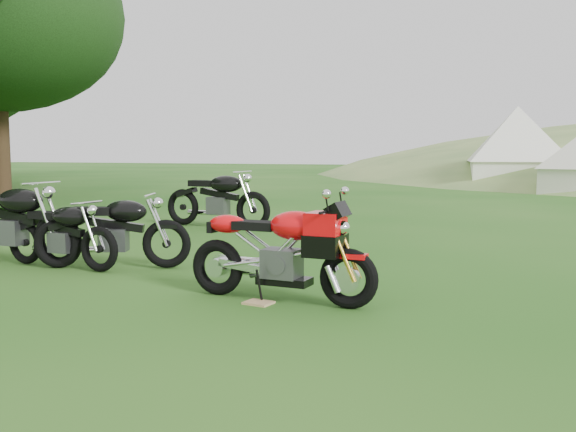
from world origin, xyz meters
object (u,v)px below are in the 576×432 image
at_px(vintage_moto_a, 9,220).
at_px(vintage_moto_b, 112,229).
at_px(sport_motorcycle, 280,244).
at_px(tent_left, 517,150).
at_px(vintage_moto_c, 61,232).
at_px(vintage_moto_d, 217,197).
at_px(plywood_board, 259,303).

height_order(vintage_moto_a, vintage_moto_b, vintage_moto_a).
distance_m(sport_motorcycle, tent_left, 21.04).
relative_size(vintage_moto_a, tent_left, 0.63).
distance_m(vintage_moto_a, tent_left, 21.05).
bearing_deg(vintage_moto_c, vintage_moto_b, 24.62).
bearing_deg(vintage_moto_b, vintage_moto_d, 79.64).
distance_m(plywood_board, vintage_moto_b, 2.63).
bearing_deg(vintage_moto_b, sport_motorcycle, -39.14).
height_order(vintage_moto_a, vintage_moto_d, vintage_moto_d).
distance_m(plywood_board, vintage_moto_c, 3.10).
relative_size(plywood_board, vintage_moto_c, 0.15).
distance_m(plywood_board, tent_left, 21.25).
bearing_deg(vintage_moto_a, plywood_board, -12.43).
distance_m(vintage_moto_a, vintage_moto_b, 1.42).
xyz_separation_m(vintage_moto_a, vintage_moto_c, (0.81, -0.01, -0.12)).
xyz_separation_m(vintage_moto_c, vintage_moto_d, (-0.14, 4.39, 0.12)).
bearing_deg(vintage_moto_d, vintage_moto_a, -93.21).
relative_size(plywood_board, vintage_moto_a, 0.12).
distance_m(vintage_moto_c, vintage_moto_d, 4.39).
relative_size(sport_motorcycle, vintage_moto_c, 1.08).
relative_size(vintage_moto_a, vintage_moto_c, 1.26).
distance_m(vintage_moto_a, vintage_moto_c, 0.82).
xyz_separation_m(plywood_board, vintage_moto_a, (-3.77, 0.84, 0.55)).
bearing_deg(tent_left, vintage_moto_b, -108.75).
distance_m(vintage_moto_a, vintage_moto_d, 4.43).
xyz_separation_m(vintage_moto_a, vintage_moto_b, (1.40, 0.19, -0.07)).
height_order(sport_motorcycle, vintage_moto_b, sport_motorcycle).
height_order(sport_motorcycle, plywood_board, sport_motorcycle).
height_order(vintage_moto_b, vintage_moto_c, vintage_moto_b).
distance_m(vintage_moto_d, tent_left, 16.66).
bearing_deg(tent_left, vintage_moto_a, -112.38).
relative_size(vintage_moto_b, vintage_moto_c, 1.10).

